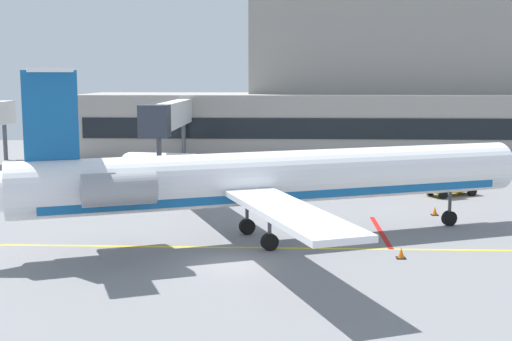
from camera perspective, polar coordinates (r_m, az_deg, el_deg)
name	(u,v)px	position (r m, az deg, el deg)	size (l,w,h in m)	color
ground	(231,264)	(32.65, -2.14, -8.00)	(120.00, 120.00, 0.11)	slate
terminal_building	(354,90)	(78.79, 8.37, 6.82)	(55.53, 13.08, 18.61)	gray
jet_bridge_west	(170,116)	(62.58, -7.35, 4.59)	(2.40, 18.00, 6.60)	silver
regional_jet	(272,178)	(36.26, 1.39, -0.66)	(32.75, 24.22, 9.35)	white
baggage_tug	(447,183)	(52.15, 15.96, -1.05)	(4.15, 3.08, 2.16)	#E5B20C
pushback_tractor	(139,178)	(53.57, -9.89, -0.63)	(3.49, 3.57, 2.13)	#1E4CB2
fuel_tank	(162,163)	(60.06, -8.01, 0.62)	(7.63, 2.66, 2.17)	white
safety_cone_alpha	(435,211)	(44.98, 14.98, -3.39)	(0.47, 0.47, 0.55)	orange
safety_cone_bravo	(401,254)	(34.19, 12.25, -6.92)	(0.47, 0.47, 0.55)	orange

